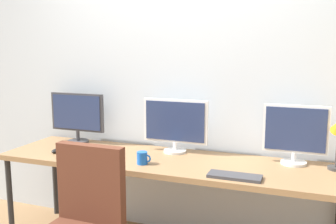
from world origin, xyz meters
name	(u,v)px	position (x,y,z in m)	size (l,w,h in m)	color
wall_back	(184,80)	(0.00, 1.02, 1.30)	(4.95, 0.10, 2.60)	silver
desk	(166,165)	(0.00, 0.60, 0.69)	(2.55, 0.68, 0.74)	#936D47
monitor_left	(77,115)	(-0.90, 0.81, 0.98)	(0.50, 0.18, 0.43)	#38383D
monitor_center	(175,124)	(0.00, 0.81, 0.97)	(0.52, 0.18, 0.42)	silver
monitor_right	(295,133)	(0.90, 0.81, 0.97)	(0.45, 0.18, 0.43)	silver
keyboard_left	(84,159)	(-0.56, 0.37, 0.75)	(0.39, 0.13, 0.02)	#38383D
keyboard_right	(235,176)	(0.56, 0.37, 0.75)	(0.34, 0.13, 0.02)	#38383D
computer_mouse	(56,151)	(-0.88, 0.47, 0.76)	(0.06, 0.10, 0.03)	black
coffee_mug	(142,158)	(-0.11, 0.43, 0.79)	(0.11, 0.08, 0.09)	blue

